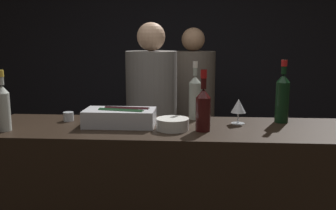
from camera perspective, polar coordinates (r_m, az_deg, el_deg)
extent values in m
cube|color=black|center=(4.47, 2.14, 8.32)|extent=(6.40, 0.06, 2.80)
cube|color=silver|center=(2.15, -7.34, -1.92)|extent=(0.40, 0.21, 0.10)
cylinder|color=#143319|center=(2.11, -7.17, -1.48)|extent=(0.27, 0.11, 0.07)
cylinder|color=black|center=(2.17, -6.26, -1.13)|extent=(0.26, 0.09, 0.07)
cylinder|color=silver|center=(2.04, 0.70, -2.92)|extent=(0.18, 0.18, 0.06)
cylinder|color=gray|center=(2.04, 0.70, -2.19)|extent=(0.15, 0.15, 0.01)
cylinder|color=silver|center=(2.23, 10.60, -2.77)|extent=(0.08, 0.08, 0.00)
cylinder|color=silver|center=(2.22, 10.63, -1.93)|extent=(0.01, 0.01, 0.06)
cone|color=silver|center=(2.21, 10.69, -0.13)|extent=(0.09, 0.09, 0.08)
cylinder|color=silver|center=(2.34, -14.93, -1.70)|extent=(0.06, 0.06, 0.05)
sphere|color=#EFB256|center=(2.34, -14.93, -1.63)|extent=(0.03, 0.03, 0.03)
cylinder|color=#380F0F|center=(2.01, 5.37, -1.43)|extent=(0.08, 0.08, 0.18)
cone|color=#380F0F|center=(1.99, 5.42, 1.80)|extent=(0.08, 0.08, 0.05)
cylinder|color=#380F0F|center=(1.98, 5.46, 3.94)|extent=(0.03, 0.03, 0.10)
cylinder|color=maroon|center=(1.98, 5.47, 4.74)|extent=(0.03, 0.03, 0.05)
cylinder|color=#9EA899|center=(2.31, 4.11, 0.62)|extent=(0.07, 0.07, 0.22)
cone|color=#9EA899|center=(2.29, 4.15, 3.92)|extent=(0.07, 0.07, 0.04)
cylinder|color=#9EA899|center=(2.29, 4.17, 5.57)|extent=(0.03, 0.03, 0.09)
cylinder|color=white|center=(2.29, 4.18, 6.18)|extent=(0.03, 0.03, 0.04)
cylinder|color=#B2B7AD|center=(2.19, -23.79, -0.99)|extent=(0.07, 0.07, 0.21)
cone|color=#B2B7AD|center=(2.18, -24.02, 2.23)|extent=(0.07, 0.07, 0.04)
cylinder|color=#B2B7AD|center=(2.17, -24.13, 3.84)|extent=(0.03, 0.03, 0.08)
cylinder|color=gold|center=(2.17, -24.18, 4.41)|extent=(0.03, 0.03, 0.04)
cylinder|color=black|center=(2.31, 17.00, 0.38)|extent=(0.08, 0.08, 0.24)
cone|color=black|center=(2.29, 17.19, 3.91)|extent=(0.08, 0.08, 0.05)
cylinder|color=black|center=(2.29, 17.27, 5.55)|extent=(0.03, 0.03, 0.08)
cylinder|color=red|center=(2.28, 17.30, 6.13)|extent=(0.04, 0.04, 0.04)
cube|color=black|center=(3.03, -2.42, -12.47)|extent=(0.29, 0.21, 0.75)
cylinder|color=slate|center=(2.83, -2.52, 1.16)|extent=(0.38, 0.38, 0.70)
sphere|color=tan|center=(2.80, -2.60, 10.36)|extent=(0.21, 0.21, 0.21)
cube|color=black|center=(3.62, 3.64, -8.78)|extent=(0.31, 0.22, 0.74)
cylinder|color=#60564C|center=(3.45, 3.77, 2.48)|extent=(0.41, 0.41, 0.69)
sphere|color=tan|center=(3.42, 3.86, 9.95)|extent=(0.21, 0.21, 0.21)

